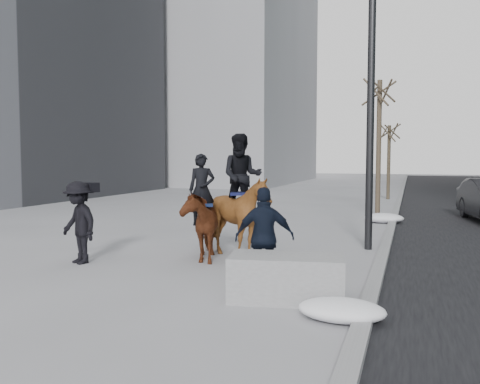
% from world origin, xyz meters
% --- Properties ---
extents(ground, '(120.00, 120.00, 0.00)m').
position_xyz_m(ground, '(0.00, 0.00, 0.00)').
color(ground, gray).
rests_on(ground, ground).
extents(curb, '(0.25, 90.00, 0.12)m').
position_xyz_m(curb, '(3.00, 10.00, 0.06)').
color(curb, gray).
rests_on(curb, ground).
extents(planter, '(1.92, 1.18, 0.72)m').
position_xyz_m(planter, '(1.73, -1.60, 0.36)').
color(planter, gray).
rests_on(planter, ground).
extents(tree_near, '(1.20, 1.20, 5.64)m').
position_xyz_m(tree_near, '(2.40, 10.06, 2.82)').
color(tree_near, '#382C21').
rests_on(tree_near, ground).
extents(tree_far, '(1.20, 1.20, 4.37)m').
position_xyz_m(tree_far, '(2.40, 18.86, 2.19)').
color(tree_far, '#3A2E22').
rests_on(tree_far, ground).
extents(mounted_left, '(1.48, 1.99, 2.34)m').
position_xyz_m(mounted_left, '(-0.86, 0.96, 0.87)').
color(mounted_left, '#461F0E').
rests_on(mounted_left, ground).
extents(mounted_right, '(1.85, 1.98, 2.80)m').
position_xyz_m(mounted_right, '(-0.07, 1.42, 1.12)').
color(mounted_right, '#4B290F').
rests_on(mounted_right, ground).
extents(feeder, '(1.11, 1.01, 1.75)m').
position_xyz_m(feeder, '(1.18, -0.96, 0.88)').
color(feeder, black).
rests_on(feeder, ground).
extents(camera_crew, '(1.30, 1.07, 1.75)m').
position_xyz_m(camera_crew, '(-3.12, -0.30, 0.89)').
color(camera_crew, black).
rests_on(camera_crew, ground).
extents(lamppost, '(0.25, 3.11, 9.09)m').
position_xyz_m(lamppost, '(2.60, 3.66, 4.99)').
color(lamppost, black).
rests_on(lamppost, ground).
extents(snow_piles, '(1.34, 11.82, 0.34)m').
position_xyz_m(snow_piles, '(2.70, 3.89, 0.16)').
color(snow_piles, silver).
rests_on(snow_piles, ground).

